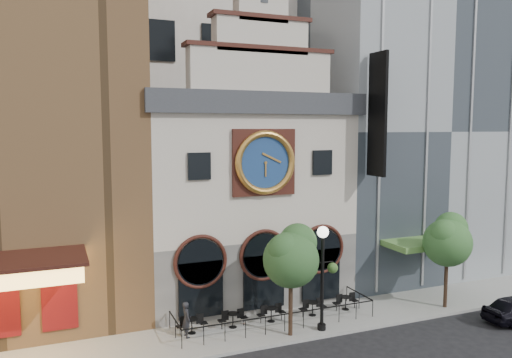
{
  "coord_description": "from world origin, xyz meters",
  "views": [
    {
      "loc": [
        -10.5,
        -20.75,
        10.4
      ],
      "look_at": [
        0.38,
        6.0,
        7.44
      ],
      "focal_mm": 35.0,
      "sensor_mm": 36.0,
      "label": 1
    }
  ],
  "objects": [
    {
      "name": "pedestrian",
      "position": [
        -4.76,
        2.43,
        1.04
      ],
      "size": [
        0.48,
        0.68,
        1.78
      ],
      "primitive_type": "imported",
      "rotation": [
        0.0,
        0.0,
        1.65
      ],
      "color": "black",
      "rests_on": "sidewalk"
    },
    {
      "name": "bistro_1",
      "position": [
        -2.26,
        2.66,
        0.61
      ],
      "size": [
        1.58,
        0.68,
        0.9
      ],
      "color": "black",
      "rests_on": "sidewalk"
    },
    {
      "name": "bistro_0",
      "position": [
        -4.41,
        2.74,
        0.61
      ],
      "size": [
        1.58,
        0.68,
        0.9
      ],
      "color": "black",
      "rests_on": "sidewalk"
    },
    {
      "name": "ground",
      "position": [
        0.0,
        0.0,
        0.0
      ],
      "size": [
        120.0,
        120.0,
        0.0
      ],
      "primitive_type": "plane",
      "color": "black",
      "rests_on": "ground"
    },
    {
      "name": "sidewalk",
      "position": [
        0.0,
        2.5,
        0.07
      ],
      "size": [
        44.0,
        5.0,
        0.15
      ],
      "primitive_type": "cube",
      "color": "gray",
      "rests_on": "ground"
    },
    {
      "name": "cafe_railing",
      "position": [
        0.0,
        2.5,
        0.6
      ],
      "size": [
        10.6,
        2.6,
        0.9
      ],
      "primitive_type": null,
      "color": "black",
      "rests_on": "sidewalk"
    },
    {
      "name": "tree_right",
      "position": [
        10.09,
        0.91,
        4.14
      ],
      "size": [
        2.82,
        2.72,
        5.44
      ],
      "color": "#382619",
      "rests_on": "sidewalk"
    },
    {
      "name": "retail_building",
      "position": [
        12.99,
        9.99,
        10.14
      ],
      "size": [
        14.0,
        14.4,
        20.0
      ],
      "color": "gray",
      "rests_on": "ground"
    },
    {
      "name": "office_tower",
      "position": [
        0.0,
        20.0,
        20.0
      ],
      "size": [
        20.0,
        16.0,
        40.0
      ],
      "primitive_type": "cube",
      "color": "silver",
      "rests_on": "ground"
    },
    {
      "name": "clock_building",
      "position": [
        0.0,
        7.82,
        6.69
      ],
      "size": [
        12.6,
        8.78,
        18.65
      ],
      "color": "#605E5B",
      "rests_on": "ground"
    },
    {
      "name": "bistro_2",
      "position": [
        -0.11,
        2.63,
        0.61
      ],
      "size": [
        1.58,
        0.68,
        0.9
      ],
      "color": "black",
      "rests_on": "sidewalk"
    },
    {
      "name": "lamppost",
      "position": [
        1.84,
        0.7,
        3.46
      ],
      "size": [
        1.71,
        0.58,
        5.36
      ],
      "rotation": [
        0.0,
        0.0,
        -0.02
      ],
      "color": "black",
      "rests_on": "sidewalk"
    },
    {
      "name": "theater_building",
      "position": [
        -13.0,
        9.96,
        12.6
      ],
      "size": [
        14.0,
        15.6,
        25.0
      ],
      "color": "brown",
      "rests_on": "ground"
    },
    {
      "name": "bistro_3",
      "position": [
        2.34,
        2.57,
        0.61
      ],
      "size": [
        1.58,
        0.68,
        0.9
      ],
      "color": "black",
      "rests_on": "sidewalk"
    },
    {
      "name": "bistro_4",
      "position": [
        4.5,
        2.66,
        0.61
      ],
      "size": [
        1.58,
        0.68,
        0.9
      ],
      "color": "black",
      "rests_on": "sidewalk"
    },
    {
      "name": "tree_left",
      "position": [
        0.12,
        0.74,
        4.21
      ],
      "size": [
        2.87,
        2.77,
        5.53
      ],
      "color": "#382619",
      "rests_on": "sidewalk"
    }
  ]
}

